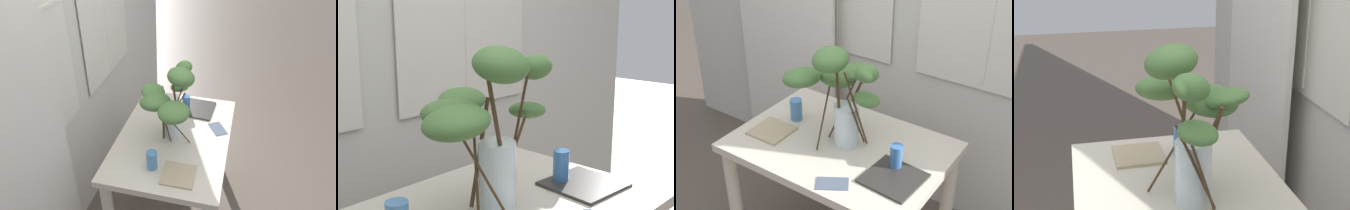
{
  "view_description": "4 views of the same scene",
  "coord_description": "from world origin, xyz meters",
  "views": [
    {
      "loc": [
        -1.97,
        -0.45,
        2.4
      ],
      "look_at": [
        0.02,
        0.05,
        1.04
      ],
      "focal_mm": 36.34,
      "sensor_mm": 36.0,
      "label": 1
    },
    {
      "loc": [
        -1.12,
        -1.09,
        1.52
      ],
      "look_at": [
        0.09,
        0.03,
        1.14
      ],
      "focal_mm": 50.64,
      "sensor_mm": 36.0,
      "label": 2
    },
    {
      "loc": [
        1.28,
        -1.83,
        2.33
      ],
      "look_at": [
        0.01,
        0.02,
        1.02
      ],
      "focal_mm": 51.89,
      "sensor_mm": 36.0,
      "label": 3
    },
    {
      "loc": [
        1.59,
        -0.38,
        1.75
      ],
      "look_at": [
        0.02,
        -0.02,
        1.16
      ],
      "focal_mm": 53.14,
      "sensor_mm": 36.0,
      "label": 4
    }
  ],
  "objects": [
    {
      "name": "drinking_glass_blue_right",
      "position": [
        0.36,
        -0.02,
        0.85
      ],
      "size": [
        0.07,
        0.07,
        0.14
      ],
      "primitive_type": "cylinder",
      "color": "#386BAD",
      "rests_on": "dining_table"
    },
    {
      "name": "plate_square_right",
      "position": [
        0.4,
        -0.11,
        0.79
      ],
      "size": [
        0.29,
        0.29,
        0.01
      ],
      "primitive_type": "cube",
      "rotation": [
        0.0,
        0.0,
        -0.07
      ],
      "color": "#2D2B28",
      "rests_on": "dining_table"
    },
    {
      "name": "vase_with_branches",
      "position": [
        -0.04,
        0.02,
        1.11
      ],
      "size": [
        0.61,
        0.46,
        0.61
      ],
      "color": "silver",
      "rests_on": "dining_table"
    },
    {
      "name": "back_wall_with_windows",
      "position": [
        -0.0,
        0.78,
        1.41
      ],
      "size": [
        4.13,
        0.14,
        2.79
      ],
      "color": "beige",
      "rests_on": "ground"
    }
  ]
}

